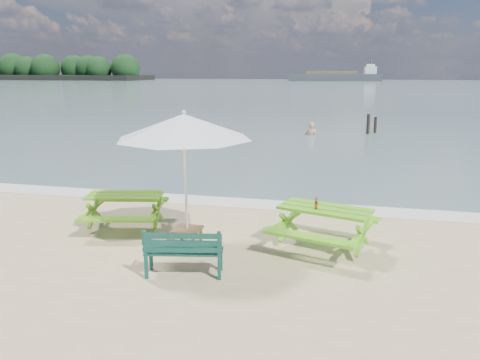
% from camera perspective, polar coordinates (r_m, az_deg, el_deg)
% --- Properties ---
extents(sea, '(300.00, 300.00, 0.00)m').
position_cam_1_polar(sea, '(91.78, 11.76, 10.93)').
color(sea, slate).
rests_on(sea, ground).
extents(foam_strip, '(22.00, 0.90, 0.01)m').
position_cam_1_polar(foam_strip, '(12.02, 0.92, -2.86)').
color(foam_strip, silver).
rests_on(foam_strip, ground).
extents(island_headland, '(90.00, 22.00, 7.60)m').
position_cam_1_polar(island_headland, '(184.82, -24.99, 12.06)').
color(island_headland, black).
rests_on(island_headland, ground).
extents(picnic_table_left, '(1.90, 2.04, 0.76)m').
position_cam_1_polar(picnic_table_left, '(10.41, -13.77, -3.78)').
color(picnic_table_left, '#5DA318').
rests_on(picnic_table_left, ground).
extents(picnic_table_right, '(2.16, 2.29, 0.81)m').
position_cam_1_polar(picnic_table_right, '(9.12, 10.23, -5.87)').
color(picnic_table_right, '#5DB31B').
rests_on(picnic_table_right, ground).
extents(park_bench, '(1.35, 0.68, 0.79)m').
position_cam_1_polar(park_bench, '(7.98, -6.81, -9.72)').
color(park_bench, '#0D3830').
rests_on(park_bench, ground).
extents(side_table, '(0.54, 0.54, 0.34)m').
position_cam_1_polar(side_table, '(9.28, -6.46, -6.80)').
color(side_table, brown).
rests_on(side_table, ground).
extents(patio_umbrella, '(2.71, 2.71, 2.56)m').
position_cam_1_polar(patio_umbrella, '(8.78, -6.83, 6.49)').
color(patio_umbrella, silver).
rests_on(patio_umbrella, ground).
extents(beer_bottle, '(0.06, 0.06, 0.24)m').
position_cam_1_polar(beer_bottle, '(8.84, 9.26, -3.06)').
color(beer_bottle, '#8E3F14').
rests_on(beer_bottle, picnic_table_right).
extents(swimmer, '(0.78, 0.63, 1.86)m').
position_cam_1_polar(swimmer, '(25.06, 8.66, 4.90)').
color(swimmer, tan).
rests_on(swimmer, ground).
extents(mooring_pilings, '(0.57, 0.77, 1.27)m').
position_cam_1_polar(mooring_pilings, '(26.20, 15.68, 6.33)').
color(mooring_pilings, black).
rests_on(mooring_pilings, ground).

